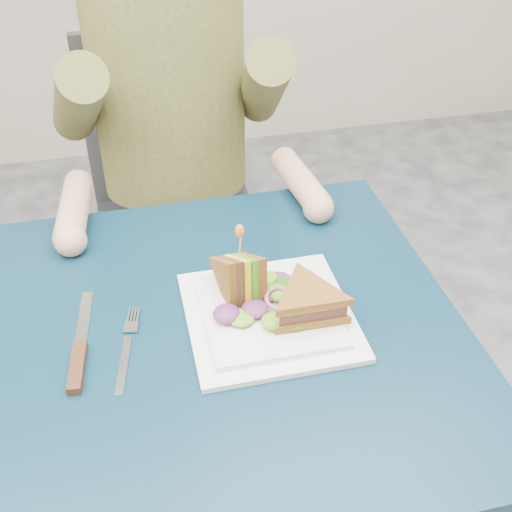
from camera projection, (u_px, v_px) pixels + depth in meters
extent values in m
cube|color=#08202E|center=(225.00, 334.00, 1.02)|extent=(0.75, 0.75, 0.03)
cylinder|color=#595B5E|center=(62.00, 375.00, 1.43)|extent=(0.04, 0.04, 0.70)
cylinder|color=#595B5E|center=(335.00, 330.00, 1.54)|extent=(0.04, 0.04, 0.70)
cube|color=#47474C|center=(181.00, 233.00, 1.69)|extent=(0.42, 0.40, 0.04)
cube|color=#47474C|center=(165.00, 116.00, 1.68)|extent=(0.42, 0.03, 0.46)
cylinder|color=#47474C|center=(127.00, 352.00, 1.67)|extent=(0.02, 0.02, 0.43)
cylinder|color=#47474C|center=(262.00, 330.00, 1.74)|extent=(0.02, 0.02, 0.43)
cylinder|color=#47474C|center=(120.00, 272.00, 1.93)|extent=(0.02, 0.02, 0.43)
cylinder|color=#47474C|center=(236.00, 255.00, 2.00)|extent=(0.02, 0.02, 0.43)
cylinder|color=brown|center=(168.00, 83.00, 1.42)|extent=(0.34, 0.34, 0.52)
cylinder|color=brown|center=(78.00, 102.00, 1.30)|extent=(0.15, 0.39, 0.31)
cylinder|color=tan|center=(74.00, 209.00, 1.22)|extent=(0.08, 0.20, 0.06)
sphere|color=tan|center=(70.00, 240.00, 1.15)|extent=(0.06, 0.06, 0.06)
cylinder|color=brown|center=(264.00, 85.00, 1.37)|extent=(0.15, 0.39, 0.31)
cylinder|color=tan|center=(300.00, 181.00, 1.30)|extent=(0.08, 0.20, 0.06)
sphere|color=tan|center=(318.00, 208.00, 1.23)|extent=(0.06, 0.06, 0.06)
cube|color=white|center=(269.00, 316.00, 1.02)|extent=(0.26, 0.26, 0.01)
cube|color=white|center=(269.00, 311.00, 1.01)|extent=(0.21, 0.21, 0.01)
cube|color=silver|center=(124.00, 365.00, 0.94)|extent=(0.03, 0.12, 0.00)
cube|color=silver|center=(131.00, 327.00, 1.00)|extent=(0.03, 0.03, 0.00)
cube|color=silver|center=(129.00, 315.00, 1.02)|extent=(0.01, 0.03, 0.00)
cube|color=silver|center=(132.00, 315.00, 1.02)|extent=(0.01, 0.03, 0.00)
cube|color=silver|center=(135.00, 315.00, 1.02)|extent=(0.01, 0.03, 0.00)
cube|color=silver|center=(138.00, 315.00, 1.02)|extent=(0.01, 0.03, 0.00)
cube|color=silver|center=(84.00, 320.00, 1.02)|extent=(0.03, 0.14, 0.00)
cube|color=black|center=(77.00, 367.00, 0.93)|extent=(0.03, 0.10, 0.01)
cylinder|color=silver|center=(78.00, 351.00, 0.95)|extent=(0.01, 0.01, 0.00)
cylinder|color=silver|center=(75.00, 377.00, 0.91)|extent=(0.01, 0.01, 0.00)
cylinder|color=tan|center=(240.00, 246.00, 0.98)|extent=(0.01, 0.01, 0.06)
ellipsoid|color=orange|center=(240.00, 231.00, 0.96)|extent=(0.01, 0.01, 0.02)
torus|color=#9E4C7A|center=(278.00, 298.00, 1.01)|extent=(0.04, 0.04, 0.02)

